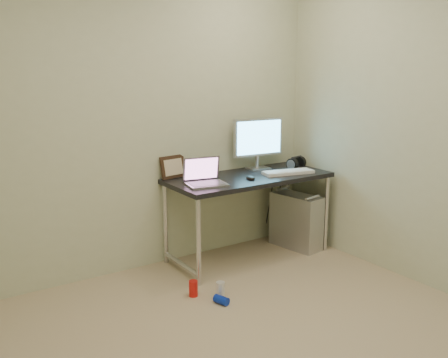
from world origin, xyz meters
TOP-DOWN VIEW (x-y plane):
  - wall_back at (0.00, 1.75)m, footprint 3.50×0.02m
  - desk at (0.95, 1.43)m, footprint 1.46×0.64m
  - tower_computer at (1.47, 1.37)m, footprint 0.29×0.52m
  - cable_a at (1.42, 1.70)m, footprint 0.01×0.16m
  - cable_b at (1.51, 1.68)m, footprint 0.02×0.11m
  - can_red at (0.12, 1.00)m, footprint 0.07×0.07m
  - can_white at (0.28, 0.87)m, footprint 0.08×0.08m
  - can_blue at (0.22, 0.78)m, footprint 0.09×0.13m
  - laptop at (0.45, 1.38)m, footprint 0.36×0.31m
  - monitor at (1.20, 1.62)m, footprint 0.51×0.17m
  - keyboard at (1.29, 1.30)m, footprint 0.48×0.24m
  - mouse_right at (1.51, 1.28)m, footprint 0.08×0.12m
  - mouse_left at (0.88, 1.31)m, footprint 0.09×0.12m
  - headphones at (1.58, 1.52)m, footprint 0.21×0.12m
  - picture_frame at (0.35, 1.73)m, footprint 0.25×0.11m
  - webcam at (0.54, 1.69)m, footprint 0.05×0.04m

SIDE VIEW (x-z plane):
  - can_blue at x=0.22m, z-range 0.00..0.06m
  - can_white at x=0.28m, z-range 0.00..0.12m
  - can_red at x=0.12m, z-range 0.00..0.12m
  - tower_computer at x=1.47m, z-range -0.02..0.53m
  - cable_b at x=1.51m, z-range 0.02..0.74m
  - cable_a at x=1.42m, z-range 0.06..0.74m
  - desk at x=0.95m, z-range 0.29..1.04m
  - keyboard at x=1.29m, z-range 0.75..0.78m
  - mouse_left at x=0.88m, z-range 0.75..0.79m
  - mouse_right at x=1.51m, z-range 0.75..0.79m
  - headphones at x=1.58m, z-range 0.72..0.84m
  - laptop at x=0.45m, z-range 0.69..0.91m
  - webcam at x=0.54m, z-range 0.78..0.91m
  - picture_frame at x=0.35m, z-range 0.75..0.95m
  - monitor at x=1.20m, z-range 0.79..1.27m
  - wall_back at x=0.00m, z-range 0.00..2.50m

